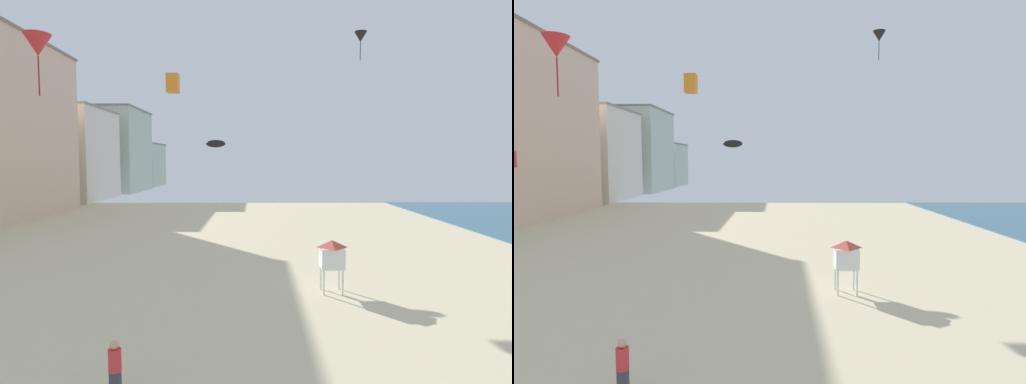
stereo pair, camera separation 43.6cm
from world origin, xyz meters
The scene contains 9 objects.
boardwalk_hotel_far centered at (-27.41, 64.94, 7.44)m, with size 15.88×15.25×14.86m.
boardwalk_hotel_distant centered at (-27.41, 83.69, 8.49)m, with size 17.61×17.26×16.98m.
boardwalk_hotel_furthest centered at (-27.41, 102.23, 5.38)m, with size 16.30×14.19×10.74m.
kite_flyer centered at (1.21, 8.43, 0.92)m, with size 0.34×0.34×1.64m.
lifeguard_stand centered at (8.61, 17.46, 1.84)m, with size 1.10×1.10×2.55m.
kite_red_delta centered at (-7.72, 22.32, 13.05)m, with size 1.56×1.56×3.54m.
kite_orange_box centered at (-1.33, 29.43, 12.19)m, with size 0.89×0.89×1.40m.
kite_black_delta centered at (13.20, 31.16, 16.11)m, with size 0.98×0.98×2.24m.
kite_black_parafoil centered at (2.18, 26.35, 7.54)m, with size 1.34×0.37×0.52m.
Camera 2 is at (5.39, -2.05, 6.36)m, focal length 28.84 mm.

